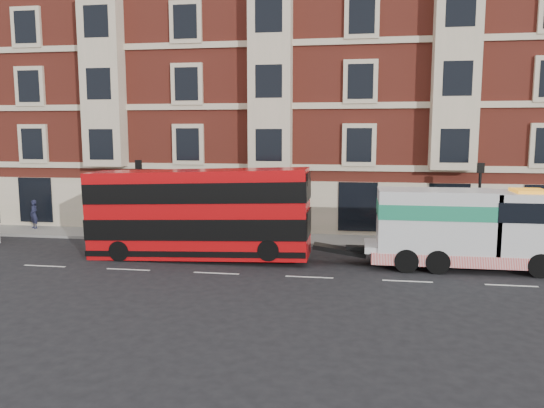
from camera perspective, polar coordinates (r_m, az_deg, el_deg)
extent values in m
plane|color=black|center=(23.07, -6.01, -7.42)|extent=(120.00, 120.00, 0.00)
cube|color=slate|center=(30.17, -2.35, -3.63)|extent=(90.00, 3.00, 0.15)
cube|color=maroon|center=(37.01, 0.66, 12.35)|extent=(45.00, 12.00, 18.00)
cylinder|color=black|center=(30.35, -14.04, 0.18)|extent=(0.14, 0.14, 4.00)
cube|color=black|center=(30.16, -14.17, 4.14)|extent=(0.35, 0.15, 0.50)
cylinder|color=black|center=(28.65, 21.33, -0.55)|extent=(0.14, 0.14, 4.00)
cube|color=black|center=(28.45, 21.53, 3.64)|extent=(0.35, 0.15, 0.50)
cube|color=#B90A0D|center=(25.37, -7.92, -1.00)|extent=(10.45, 2.33, 4.11)
cube|color=black|center=(25.47, -7.90, -2.35)|extent=(10.49, 2.39, 0.98)
cube|color=black|center=(25.23, -7.97, 1.41)|extent=(10.49, 2.39, 0.93)
cylinder|color=black|center=(25.97, -16.07, -4.87)|extent=(0.97, 0.30, 0.97)
cylinder|color=black|center=(27.85, -14.25, -3.96)|extent=(0.97, 0.30, 0.97)
cylinder|color=black|center=(23.83, -0.38, -4.99)|extent=(0.97, 0.30, 0.97)
cylinder|color=black|center=(25.87, 0.38, -3.97)|extent=(0.97, 0.30, 0.97)
cube|color=silver|center=(24.98, 19.61, -4.56)|extent=(8.40, 2.15, 0.28)
cube|color=silver|center=(25.42, 25.74, -1.90)|extent=(2.99, 2.33, 2.71)
cube|color=silver|center=(24.57, 17.18, -1.67)|extent=(5.04, 2.33, 2.71)
cube|color=#1C7F5B|center=(24.50, 17.22, -0.59)|extent=(5.09, 2.37, 0.65)
cube|color=red|center=(25.02, 19.16, -5.29)|extent=(7.47, 2.39, 0.51)
cylinder|color=black|center=(24.81, 26.85, -5.92)|extent=(1.03, 0.33, 1.03)
cylinder|color=black|center=(26.77, 25.47, -4.88)|extent=(1.03, 0.33, 1.03)
cylinder|color=black|center=(23.86, 17.38, -5.95)|extent=(1.03, 0.37, 1.03)
cylinder|color=black|center=(25.90, 16.70, -4.86)|extent=(1.03, 0.37, 1.03)
cylinder|color=black|center=(23.70, 14.24, -5.93)|extent=(1.03, 0.37, 1.03)
cylinder|color=black|center=(25.75, 13.81, -4.83)|extent=(1.03, 0.37, 1.03)
imported|color=#191C33|center=(35.59, -24.23, -1.01)|extent=(0.76, 0.67, 1.76)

